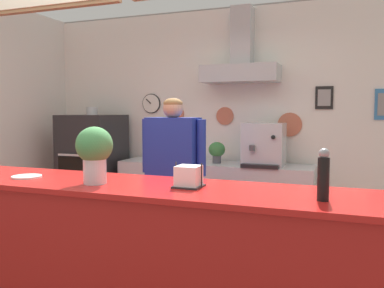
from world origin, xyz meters
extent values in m
cube|color=gray|center=(0.00, 2.62, 1.38)|extent=(4.99, 0.12, 2.76)
cube|color=white|center=(0.00, 2.55, 1.38)|extent=(4.95, 0.01, 2.72)
cylinder|color=black|center=(-1.05, 2.54, 1.60)|extent=(0.26, 0.02, 0.26)
cylinder|color=white|center=(-1.05, 2.52, 1.60)|extent=(0.24, 0.01, 0.24)
cube|color=black|center=(-1.08, 2.52, 1.63)|extent=(0.07, 0.01, 0.07)
cylinder|color=#C1664C|center=(-0.71, 2.53, 1.47)|extent=(0.23, 0.02, 0.23)
cylinder|color=#C1664C|center=(-0.04, 2.53, 1.44)|extent=(0.22, 0.02, 0.22)
cylinder|color=#C1664C|center=(0.75, 2.53, 1.34)|extent=(0.28, 0.02, 0.28)
cube|color=black|center=(1.12, 2.54, 1.65)|extent=(0.19, 0.02, 0.26)
cube|color=#949494|center=(1.12, 2.53, 1.65)|extent=(0.14, 0.01, 0.19)
cube|color=#B7BABF|center=(0.19, 2.35, 1.93)|extent=(0.89, 0.40, 0.20)
cube|color=#B7BABF|center=(0.19, 2.44, 2.37)|extent=(0.24, 0.24, 0.68)
cube|color=#B21916|center=(0.00, -0.24, 0.53)|extent=(3.71, 0.58, 1.05)
cube|color=red|center=(0.00, -0.24, 1.07)|extent=(3.78, 0.61, 0.03)
cube|color=silver|center=(-0.08, 2.22, 0.45)|extent=(2.29, 0.54, 0.89)
cube|color=#9FA1A5|center=(-0.08, 2.22, 0.16)|extent=(2.18, 0.49, 0.02)
cube|color=#232326|center=(-1.67, 2.09, 0.72)|extent=(0.68, 0.69, 1.45)
cube|color=black|center=(-1.67, 1.73, 0.84)|extent=(0.51, 0.02, 0.20)
cube|color=silver|center=(-1.67, 1.72, 0.97)|extent=(0.47, 0.02, 0.02)
cylinder|color=silver|center=(-1.67, 2.09, 1.50)|extent=(0.14, 0.14, 0.10)
cube|color=#232328|center=(-0.06, 0.97, 0.44)|extent=(0.35, 0.22, 0.87)
cube|color=#1E339E|center=(-0.06, 0.97, 1.16)|extent=(0.47, 0.24, 0.57)
cylinder|color=#1E339E|center=(0.20, 0.96, 1.19)|extent=(0.08, 0.08, 0.48)
cylinder|color=#1E339E|center=(-0.33, 0.99, 1.19)|extent=(0.08, 0.08, 0.48)
sphere|color=tan|center=(-0.06, 0.97, 1.52)|extent=(0.18, 0.18, 0.18)
ellipsoid|color=olive|center=(-0.06, 0.97, 1.56)|extent=(0.17, 0.17, 0.10)
cube|color=silver|center=(0.51, 2.20, 1.13)|extent=(0.44, 0.36, 0.48)
cylinder|color=#4C4C51|center=(0.42, 1.99, 1.10)|extent=(0.06, 0.06, 0.06)
cube|color=black|center=(0.51, 1.98, 0.91)|extent=(0.40, 0.10, 0.04)
sphere|color=black|center=(0.64, 2.00, 1.22)|extent=(0.04, 0.04, 0.04)
cylinder|color=#4C4C51|center=(-0.04, 2.20, 0.94)|extent=(0.10, 0.10, 0.09)
ellipsoid|color=#387A3D|center=(-0.04, 2.20, 1.05)|extent=(0.19, 0.19, 0.17)
cylinder|color=beige|center=(-0.74, 2.25, 0.93)|extent=(0.10, 0.10, 0.08)
ellipsoid|color=#2D6638|center=(-0.74, 2.25, 1.04)|extent=(0.19, 0.19, 0.17)
cylinder|color=silver|center=(0.01, -0.32, 1.16)|extent=(0.13, 0.13, 0.15)
cylinder|color=gray|center=(0.01, -0.32, 1.11)|extent=(0.12, 0.12, 0.05)
ellipsoid|color=#47894C|center=(0.01, -0.32, 1.31)|extent=(0.21, 0.21, 0.21)
cube|color=#262628|center=(0.55, -0.23, 1.09)|extent=(0.15, 0.15, 0.01)
cylinder|color=#262628|center=(0.48, -0.23, 1.15)|extent=(0.01, 0.01, 0.14)
cylinder|color=#262628|center=(0.63, -0.23, 1.15)|extent=(0.01, 0.01, 0.14)
cube|color=white|center=(0.55, -0.23, 1.14)|extent=(0.13, 0.13, 0.11)
cylinder|color=white|center=(-0.51, -0.30, 1.09)|extent=(0.18, 0.18, 0.01)
cylinder|color=black|center=(1.25, -0.32, 1.18)|extent=(0.05, 0.05, 0.20)
sphere|color=gray|center=(1.25, -0.32, 1.30)|extent=(0.05, 0.05, 0.05)
camera|label=1|loc=(1.33, -2.25, 1.50)|focal=37.47mm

